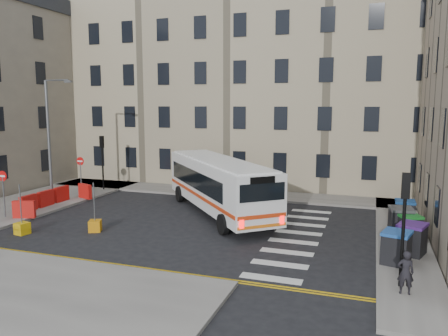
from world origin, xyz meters
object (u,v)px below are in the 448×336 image
Objects in this scene: streetlamp at (49,139)px; wheelie_bin_d at (401,221)px; bollard_chevron at (95,226)px; bollard_yellow at (22,228)px; wheelie_bin_a at (396,247)px; wheelie_bin_b at (412,239)px; wheelie_bin_c at (409,227)px; pedestrian at (406,272)px; wheelie_bin_e at (405,212)px; bus at (218,183)px.

wheelie_bin_d is (21.92, -0.83, -3.49)m from streetlamp.
bollard_chevron is (6.88, -4.86, -4.04)m from streetlamp.
wheelie_bin_a is at bearing 4.46° from bollard_yellow.
wheelie_bin_c is (0.02, 2.19, -0.07)m from wheelie_bin_b.
bollard_chevron is at bearing -35.26° from streetlamp.
pedestrian reaches higher than bollard_chevron.
wheelie_bin_e is 2.16× the size of bollard_yellow.
wheelie_bin_a is 4.28m from wheelie_bin_d.
bollard_yellow is at bearing -60.79° from streetlamp.
bollard_yellow is (-18.62, -7.93, -0.50)m from wheelie_bin_e.
streetlamp reaches higher than wheelie_bin_e.
wheelie_bin_c reaches higher than bollard_chevron.
wheelie_bin_c is 0.75m from wheelie_bin_d.
streetlamp is 13.57× the size of bollard_chevron.
bollard_chevron is at bearing 171.89° from wheelie_bin_c.
pedestrian reaches higher than wheelie_bin_a.
bollard_yellow and bollard_chevron have the same top height.
wheelie_bin_b is 5.14m from wheelie_bin_e.
pedestrian is 18.17m from bollard_yellow.
streetlamp is at bearing 119.21° from bollard_yellow.
streetlamp is at bearing -176.11° from wheelie_bin_e.
bollard_yellow is at bearing -156.76° from wheelie_bin_e.
streetlamp is 22.57m from wheelie_bin_e.
bollard_chevron is (-15.35, -1.18, -0.53)m from wheelie_bin_b.
wheelie_bin_e is at bearing 75.55° from wheelie_bin_d.
bus is 11.58m from wheelie_bin_a.
wheelie_bin_a is (9.86, -5.97, -1.06)m from bus.
wheelie_bin_e is at bearing 3.74° from streetlamp.
streetlamp is at bearing 143.97° from bus.
bollard_yellow is (-8.06, -7.37, -1.58)m from bus.
streetlamp is 9.34m from bollard_chevron.
streetlamp is 11.97m from bus.
wheelie_bin_a is at bearing -95.91° from wheelie_bin_e.
wheelie_bin_a is 1.05× the size of wheelie_bin_c.
bus is at bearing 50.11° from bollard_chevron.
streetlamp is 23.44m from pedestrian.
bollard_chevron is at bearing 26.47° from bollard_yellow.
wheelie_bin_c is 15.75m from bollard_chevron.
streetlamp is 22.22m from wheelie_bin_d.
streetlamp reaches higher than wheelie_bin_a.
bollard_chevron is (3.25, 1.62, 0.00)m from bollard_yellow.
wheelie_bin_a is at bearing -13.28° from streetlamp.
wheelie_bin_b is 18.82m from bollard_yellow.
streetlamp is 5.37× the size of wheelie_bin_b.
wheelie_bin_e is 0.85× the size of pedestrian.
bollard_chevron is (-15.05, -4.04, -0.55)m from wheelie_bin_d.
bollard_yellow is (-18.09, 1.66, -0.61)m from pedestrian.
bollard_yellow is 3.63m from bollard_chevron.
streetlamp is at bearing -27.03° from pedestrian.
wheelie_bin_e reaches higher than bollard_yellow.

